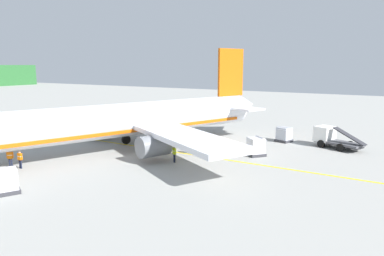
{
  "coord_description": "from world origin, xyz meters",
  "views": [
    {
      "loc": [
        -5.29,
        -10.33,
        9.62
      ],
      "look_at": [
        26.42,
        8.59,
        2.93
      ],
      "focal_mm": 32.43,
      "sensor_mm": 36.0,
      "label": 1
    }
  ],
  "objects_px": {
    "service_truck_baggage": "(331,137)",
    "crew_loader_left": "(10,157)",
    "crew_loader_right": "(174,153)",
    "crew_supervisor": "(20,158)",
    "crew_marshaller": "(193,145)",
    "cargo_container_near": "(284,134)",
    "airliner_foreground": "(128,120)",
    "cargo_container_mid": "(256,147)",
    "cargo_container_far": "(7,181)"
  },
  "relations": [
    {
      "from": "service_truck_baggage",
      "to": "crew_loader_left",
      "type": "relative_size",
      "value": 3.53
    },
    {
      "from": "crew_loader_right",
      "to": "crew_supervisor",
      "type": "height_order",
      "value": "crew_loader_right"
    },
    {
      "from": "crew_marshaller",
      "to": "crew_loader_right",
      "type": "bearing_deg",
      "value": -178.02
    },
    {
      "from": "cargo_container_near",
      "to": "crew_loader_right",
      "type": "height_order",
      "value": "cargo_container_near"
    },
    {
      "from": "airliner_foreground",
      "to": "service_truck_baggage",
      "type": "height_order",
      "value": "airliner_foreground"
    },
    {
      "from": "crew_loader_left",
      "to": "crew_supervisor",
      "type": "bearing_deg",
      "value": -79.36
    },
    {
      "from": "cargo_container_near",
      "to": "cargo_container_mid",
      "type": "xyz_separation_m",
      "value": [
        -8.39,
        0.61,
        0.04
      ]
    },
    {
      "from": "cargo_container_near",
      "to": "crew_supervisor",
      "type": "relative_size",
      "value": 1.27
    },
    {
      "from": "crew_loader_left",
      "to": "cargo_container_far",
      "type": "bearing_deg",
      "value": -123.61
    },
    {
      "from": "airliner_foreground",
      "to": "crew_loader_left",
      "type": "xyz_separation_m",
      "value": [
        -11.42,
        4.83,
        -2.38
      ]
    },
    {
      "from": "cargo_container_mid",
      "to": "crew_supervisor",
      "type": "bearing_deg",
      "value": 132.55
    },
    {
      "from": "cargo_container_mid",
      "to": "crew_supervisor",
      "type": "distance_m",
      "value": 23.65
    },
    {
      "from": "cargo_container_mid",
      "to": "service_truck_baggage",
      "type": "bearing_deg",
      "value": -36.92
    },
    {
      "from": "cargo_container_mid",
      "to": "airliner_foreground",
      "type": "bearing_deg",
      "value": 109.18
    },
    {
      "from": "airliner_foreground",
      "to": "crew_loader_right",
      "type": "bearing_deg",
      "value": -104.67
    },
    {
      "from": "service_truck_baggage",
      "to": "crew_marshaller",
      "type": "bearing_deg",
      "value": 132.18
    },
    {
      "from": "cargo_container_near",
      "to": "crew_loader_right",
      "type": "bearing_deg",
      "value": 156.37
    },
    {
      "from": "airliner_foreground",
      "to": "cargo_container_near",
      "type": "xyz_separation_m",
      "value": [
        13.18,
        -14.4,
        -2.45
      ]
    },
    {
      "from": "crew_loader_right",
      "to": "cargo_container_mid",
      "type": "bearing_deg",
      "value": -41.54
    },
    {
      "from": "cargo_container_near",
      "to": "crew_marshaller",
      "type": "bearing_deg",
      "value": 149.07
    },
    {
      "from": "cargo_container_near",
      "to": "crew_supervisor",
      "type": "height_order",
      "value": "cargo_container_near"
    },
    {
      "from": "airliner_foreground",
      "to": "cargo_container_near",
      "type": "height_order",
      "value": "airliner_foreground"
    },
    {
      "from": "service_truck_baggage",
      "to": "crew_supervisor",
      "type": "distance_m",
      "value": 33.94
    },
    {
      "from": "cargo_container_far",
      "to": "crew_loader_right",
      "type": "xyz_separation_m",
      "value": [
        13.57,
        -6.29,
        0.08
      ]
    },
    {
      "from": "crew_loader_left",
      "to": "crew_supervisor",
      "type": "distance_m",
      "value": 1.22
    },
    {
      "from": "crew_loader_left",
      "to": "cargo_container_mid",
      "type": "bearing_deg",
      "value": -48.95
    },
    {
      "from": "crew_marshaller",
      "to": "crew_supervisor",
      "type": "xyz_separation_m",
      "value": [
        -13.05,
        11.24,
        -0.0
      ]
    },
    {
      "from": "cargo_container_mid",
      "to": "crew_loader_right",
      "type": "distance_m",
      "value": 9.12
    },
    {
      "from": "crew_loader_left",
      "to": "service_truck_baggage",
      "type": "bearing_deg",
      "value": -45.39
    },
    {
      "from": "airliner_foreground",
      "to": "crew_loader_left",
      "type": "bearing_deg",
      "value": 157.08
    },
    {
      "from": "airliner_foreground",
      "to": "crew_loader_left",
      "type": "relative_size",
      "value": 23.17
    },
    {
      "from": "cargo_container_near",
      "to": "crew_marshaller",
      "type": "distance_m",
      "value": 13.21
    },
    {
      "from": "crew_marshaller",
      "to": "crew_loader_left",
      "type": "xyz_separation_m",
      "value": [
        -13.27,
        12.44,
        0.01
      ]
    },
    {
      "from": "cargo_container_far",
      "to": "crew_loader_left",
      "type": "xyz_separation_m",
      "value": [
        4.18,
        6.29,
        0.07
      ]
    },
    {
      "from": "crew_marshaller",
      "to": "crew_supervisor",
      "type": "bearing_deg",
      "value": 139.26
    },
    {
      "from": "service_truck_baggage",
      "to": "cargo_container_near",
      "type": "bearing_deg",
      "value": 89.35
    },
    {
      "from": "airliner_foreground",
      "to": "crew_marshaller",
      "type": "relative_size",
      "value": 23.33
    },
    {
      "from": "cargo_container_near",
      "to": "cargo_container_far",
      "type": "distance_m",
      "value": 31.56
    },
    {
      "from": "cargo_container_near",
      "to": "cargo_container_far",
      "type": "xyz_separation_m",
      "value": [
        -28.78,
        12.94,
        0.0
      ]
    },
    {
      "from": "airliner_foreground",
      "to": "crew_loader_right",
      "type": "relative_size",
      "value": 22.98
    },
    {
      "from": "cargo_container_far",
      "to": "crew_loader_left",
      "type": "bearing_deg",
      "value": 56.39
    },
    {
      "from": "service_truck_baggage",
      "to": "cargo_container_near",
      "type": "relative_size",
      "value": 2.79
    },
    {
      "from": "cargo_container_mid",
      "to": "crew_loader_right",
      "type": "xyz_separation_m",
      "value": [
        -6.83,
        6.05,
        0.04
      ]
    },
    {
      "from": "airliner_foreground",
      "to": "cargo_container_mid",
      "type": "relative_size",
      "value": 16.33
    },
    {
      "from": "crew_loader_right",
      "to": "service_truck_baggage",
      "type": "bearing_deg",
      "value": -39.07
    },
    {
      "from": "cargo_container_near",
      "to": "service_truck_baggage",
      "type": "bearing_deg",
      "value": -90.65
    },
    {
      "from": "cargo_container_near",
      "to": "crew_supervisor",
      "type": "bearing_deg",
      "value": 143.51
    },
    {
      "from": "crew_loader_right",
      "to": "airliner_foreground",
      "type": "bearing_deg",
      "value": 75.33
    },
    {
      "from": "cargo_container_near",
      "to": "airliner_foreground",
      "type": "bearing_deg",
      "value": 132.47
    },
    {
      "from": "cargo_container_mid",
      "to": "crew_loader_left",
      "type": "bearing_deg",
      "value": 131.05
    }
  ]
}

